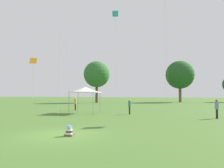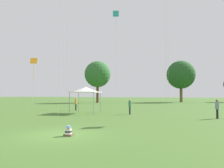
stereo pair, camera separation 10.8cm
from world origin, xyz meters
The scene contains 10 objects.
ground_plane centered at (0.00, 0.00, 0.00)m, with size 300.00×300.00×0.00m, color #426628.
seated_toddler centered at (0.59, -0.14, 0.22)m, with size 0.52×0.61×0.55m.
person_standing_0 centered at (-8.36, 16.04, 1.07)m, with size 0.44×0.44×1.76m.
person_standing_1 centered at (8.77, 11.66, 1.05)m, with size 0.38×0.38×1.75m.
person_standing_2 centered at (0.19, 12.98, 1.02)m, with size 0.36×0.36×1.68m.
canopy_tent centered at (-5.10, 12.62, 2.73)m, with size 3.56×3.56×3.07m.
kite_0 centered at (-5.13, 23.31, 14.89)m, with size 1.10×0.86×16.01m.
kite_1 centered at (-10.24, 9.73, 5.78)m, with size 0.87×0.72×6.38m.
distant_tree_0 centered at (3.36, 54.05, 7.71)m, with size 7.93×7.93×11.71m.
distant_tree_2 centered at (-17.12, 42.37, 7.51)m, with size 6.91×6.91×11.00m.
Camera 2 is at (6.86, -10.23, 2.20)m, focal length 35.00 mm.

